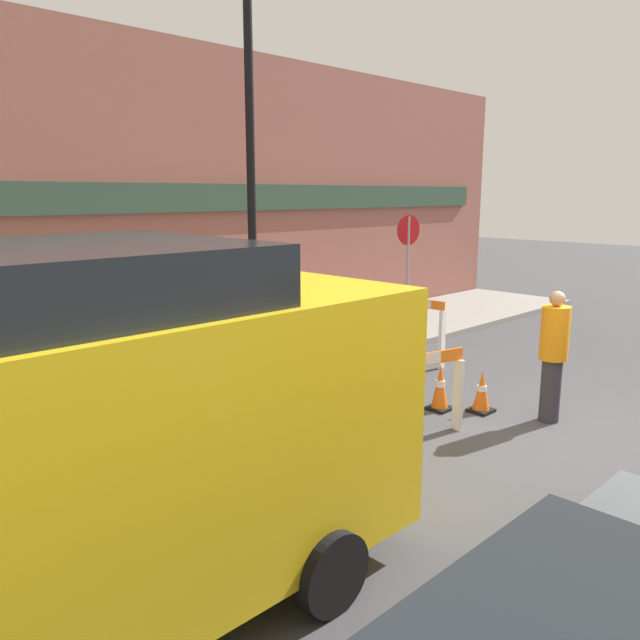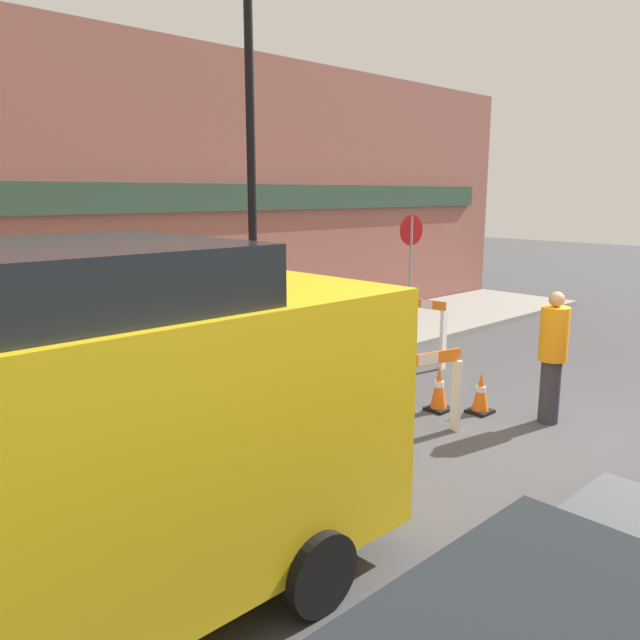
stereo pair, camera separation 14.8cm
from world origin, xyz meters
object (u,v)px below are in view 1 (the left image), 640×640
at_px(streetlamp_post, 250,120).
at_px(work_van, 5,449).
at_px(stop_sign, 408,254).
at_px(person_worker, 553,352).

distance_m(streetlamp_post, work_van, 6.63).
relative_size(stop_sign, work_van, 0.43).
bearing_deg(streetlamp_post, person_worker, -70.15).
distance_m(stop_sign, work_van, 9.73).
distance_m(person_worker, work_van, 6.37).
height_order(streetlamp_post, work_van, streetlamp_post).
relative_size(streetlamp_post, stop_sign, 2.56).
bearing_deg(stop_sign, person_worker, 67.64).
height_order(person_worker, work_van, work_van).
height_order(streetlamp_post, stop_sign, streetlamp_post).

